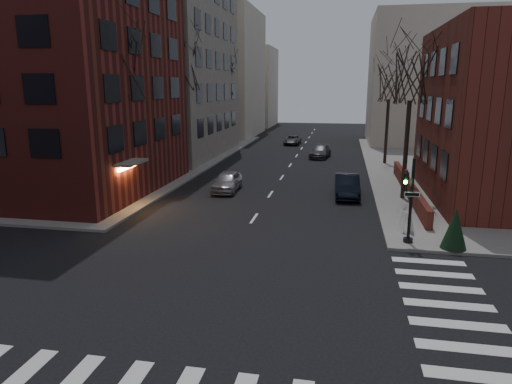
# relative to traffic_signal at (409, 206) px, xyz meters

# --- Properties ---
(ground) EXTENTS (160.00, 160.00, 0.00)m
(ground) POSITION_rel_traffic_signal_xyz_m (-7.94, -8.99, -1.91)
(ground) COLOR black
(ground) RESTS_ON ground
(sidewalk_far_left) EXTENTS (44.00, 44.00, 0.15)m
(sidewalk_far_left) POSITION_rel_traffic_signal_xyz_m (-36.94, 21.01, -1.83)
(sidewalk_far_left) COLOR gray
(sidewalk_far_left) RESTS_ON ground
(building_left_brick) EXTENTS (15.00, 15.00, 18.00)m
(building_left_brick) POSITION_rel_traffic_signal_xyz_m (-23.44, 7.51, 7.09)
(building_left_brick) COLOR maroon
(building_left_brick) RESTS_ON ground
(building_left_tan) EXTENTS (18.00, 18.00, 28.00)m
(building_left_tan) POSITION_rel_traffic_signal_xyz_m (-24.94, 25.01, 12.09)
(building_left_tan) COLOR gray
(building_left_tan) RESTS_ON ground
(low_wall_right) EXTENTS (0.35, 16.00, 1.00)m
(low_wall_right) POSITION_rel_traffic_signal_xyz_m (1.36, 10.01, -1.26)
(low_wall_right) COLOR maroon
(low_wall_right) RESTS_ON sidewalk_far_right
(building_distant_la) EXTENTS (14.00, 16.00, 18.00)m
(building_distant_la) POSITION_rel_traffic_signal_xyz_m (-22.94, 46.01, 7.09)
(building_distant_la) COLOR beige
(building_distant_la) RESTS_ON ground
(building_distant_ra) EXTENTS (14.00, 14.00, 16.00)m
(building_distant_ra) POSITION_rel_traffic_signal_xyz_m (7.06, 41.01, 6.09)
(building_distant_ra) COLOR beige
(building_distant_ra) RESTS_ON ground
(building_distant_lb) EXTENTS (10.00, 12.00, 14.00)m
(building_distant_lb) POSITION_rel_traffic_signal_xyz_m (-20.94, 63.01, 5.09)
(building_distant_lb) COLOR beige
(building_distant_lb) RESTS_ON ground
(traffic_signal) EXTENTS (0.76, 0.44, 4.00)m
(traffic_signal) POSITION_rel_traffic_signal_xyz_m (0.00, 0.00, 0.00)
(traffic_signal) COLOR black
(traffic_signal) RESTS_ON sidewalk_far_right
(tree_left_a) EXTENTS (4.18, 4.18, 10.26)m
(tree_left_a) POSITION_rel_traffic_signal_xyz_m (-16.74, 5.01, 6.56)
(tree_left_a) COLOR #2D231C
(tree_left_a) RESTS_ON sidewalk_far_left
(tree_left_b) EXTENTS (4.40, 4.40, 10.80)m
(tree_left_b) POSITION_rel_traffic_signal_xyz_m (-16.74, 17.01, 7.00)
(tree_left_b) COLOR #2D231C
(tree_left_b) RESTS_ON sidewalk_far_left
(tree_left_c) EXTENTS (3.96, 3.96, 9.72)m
(tree_left_c) POSITION_rel_traffic_signal_xyz_m (-16.74, 31.01, 6.12)
(tree_left_c) COLOR #2D231C
(tree_left_c) RESTS_ON sidewalk_far_left
(tree_right_a) EXTENTS (3.96, 3.96, 9.72)m
(tree_right_a) POSITION_rel_traffic_signal_xyz_m (0.86, 9.01, 6.12)
(tree_right_a) COLOR #2D231C
(tree_right_a) RESTS_ON sidewalk_far_right
(tree_right_b) EXTENTS (3.74, 3.74, 9.18)m
(tree_right_b) POSITION_rel_traffic_signal_xyz_m (0.86, 23.01, 5.68)
(tree_right_b) COLOR #2D231C
(tree_right_b) RESTS_ON sidewalk_far_right
(streetlamp_near) EXTENTS (0.36, 0.36, 6.28)m
(streetlamp_near) POSITION_rel_traffic_signal_xyz_m (-16.14, 13.01, 2.33)
(streetlamp_near) COLOR black
(streetlamp_near) RESTS_ON sidewalk_far_left
(streetlamp_far) EXTENTS (0.36, 0.36, 6.28)m
(streetlamp_far) POSITION_rel_traffic_signal_xyz_m (-16.14, 33.01, 2.33)
(streetlamp_far) COLOR black
(streetlamp_far) RESTS_ON sidewalk_far_left
(parked_sedan) EXTENTS (1.75, 4.60, 1.50)m
(parked_sedan) POSITION_rel_traffic_signal_xyz_m (-2.74, 9.27, -1.16)
(parked_sedan) COLOR black
(parked_sedan) RESTS_ON ground
(car_lane_silver) EXTENTS (1.74, 4.16, 1.41)m
(car_lane_silver) POSITION_rel_traffic_signal_xyz_m (-11.13, 9.40, -1.21)
(car_lane_silver) COLOR #A3A3A8
(car_lane_silver) RESTS_ON ground
(car_lane_gray) EXTENTS (2.35, 4.59, 1.27)m
(car_lane_gray) POSITION_rel_traffic_signal_xyz_m (-5.39, 26.17, -1.27)
(car_lane_gray) COLOR #3E3D42
(car_lane_gray) RESTS_ON ground
(car_lane_far) EXTENTS (1.99, 4.14, 1.14)m
(car_lane_far) POSITION_rel_traffic_signal_xyz_m (-9.42, 36.37, -1.34)
(car_lane_far) COLOR #3E3E43
(car_lane_far) RESTS_ON ground
(sandwich_board) EXTENTS (0.61, 0.72, 0.99)m
(sandwich_board) POSITION_rel_traffic_signal_xyz_m (0.15, 1.53, -1.26)
(sandwich_board) COLOR white
(sandwich_board) RESTS_ON sidewalk_far_right
(evergreen_shrub) EXTENTS (1.48, 1.48, 1.90)m
(evergreen_shrub) POSITION_rel_traffic_signal_xyz_m (1.97, -0.49, -0.81)
(evergreen_shrub) COLOR black
(evergreen_shrub) RESTS_ON sidewalk_far_right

